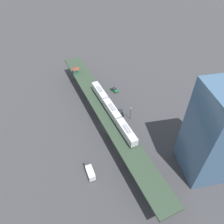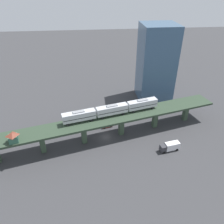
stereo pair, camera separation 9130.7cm
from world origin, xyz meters
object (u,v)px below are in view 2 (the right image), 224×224
(street_car_green, at_px, (49,127))
(office_tower, at_px, (156,63))
(subway_train, at_px, (112,110))
(street_car_red, at_px, (107,125))
(street_car_black, at_px, (91,125))
(street_lamp, at_px, (100,113))
(delivery_truck, at_px, (170,146))
(signal_hut, at_px, (13,137))

(street_car_green, bearing_deg, office_tower, 114.94)
(subway_train, xyz_separation_m, street_car_red, (-4.67, -1.65, -10.34))
(street_car_black, xyz_separation_m, street_lamp, (-3.30, 4.01, 3.17))
(street_car_black, height_order, street_lamp, street_lamp)
(street_car_black, relative_size, street_car_green, 0.93)
(street_car_green, relative_size, delivery_truck, 0.63)
(subway_train, distance_m, street_car_green, 28.28)
(delivery_truck, distance_m, street_lamp, 31.97)
(street_car_black, height_order, office_tower, office_tower)
(street_car_red, height_order, delivery_truck, delivery_truck)
(street_car_red, xyz_separation_m, street_lamp, (-4.44, -2.58, 3.17))
(street_car_red, xyz_separation_m, delivery_truck, (16.64, 21.35, 0.82))
(street_car_red, distance_m, office_tower, 39.68)
(street_car_black, distance_m, street_car_red, 6.69)
(street_car_black, bearing_deg, signal_hut, -53.94)
(subway_train, bearing_deg, office_tower, 140.27)
(subway_train, xyz_separation_m, street_car_green, (-6.08, -25.61, -10.34))
(subway_train, distance_m, street_car_black, 14.44)
(street_car_black, height_order, street_car_green, same)
(street_car_red, relative_size, delivery_truck, 0.63)
(street_car_green, bearing_deg, signal_hut, -21.64)
(street_car_green, distance_m, street_lamp, 21.82)
(signal_hut, height_order, street_car_black, signal_hut)
(office_tower, bearing_deg, street_lamp, -54.75)
(delivery_truck, height_order, street_lamp, street_lamp)
(street_car_black, bearing_deg, office_tower, 125.79)
(subway_train, bearing_deg, street_car_green, -103.35)
(subway_train, height_order, street_car_black, subway_train)
(delivery_truck, distance_m, office_tower, 44.60)
(signal_hut, bearing_deg, street_lamp, 126.55)
(signal_hut, relative_size, delivery_truck, 0.52)
(street_car_red, bearing_deg, signal_hut, -61.74)
(street_car_red, bearing_deg, street_car_green, -93.35)
(subway_train, height_order, street_car_green, subway_train)
(street_car_red, height_order, street_car_green, same)
(signal_hut, relative_size, office_tower, 0.11)
(street_lamp, height_order, office_tower, office_tower)
(street_lamp, relative_size, office_tower, 0.19)
(subway_train, height_order, delivery_truck, subway_train)
(street_car_green, distance_m, delivery_truck, 48.77)
(street_car_black, relative_size, street_car_red, 0.93)
(signal_hut, relative_size, street_car_red, 0.83)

